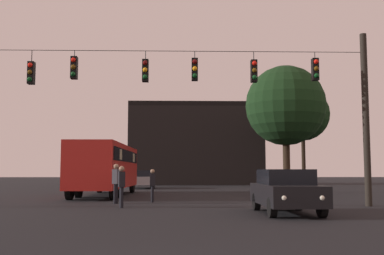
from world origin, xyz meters
TOP-DOWN VIEW (x-y plane):
  - ground_plane at (0.00, 24.50)m, footprint 168.00×168.00m
  - overhead_signal_span at (0.06, 13.22)m, footprint 17.26×0.44m
  - city_bus at (-3.83, 22.03)m, footprint 2.72×11.04m
  - car_near_right at (4.28, 9.97)m, footprint 1.84×4.36m
  - car_far_left at (-2.53, 33.78)m, footprint 2.26×4.48m
  - pedestrian_crossing_left at (-1.73, 12.66)m, footprint 0.32×0.41m
  - pedestrian_crossing_center at (-0.69, 15.98)m, footprint 0.27×0.38m
  - pedestrian_crossing_right at (-2.28, 15.09)m, footprint 0.33×0.41m
  - corner_building at (2.36, 47.05)m, footprint 14.38×9.48m
  - tree_left_silhouette at (7.84, 25.32)m, footprint 5.48×5.48m
  - tree_behind_building at (12.40, 38.06)m, footprint 5.12×5.12m

SIDE VIEW (x-z plane):
  - ground_plane at x=0.00m, z-range 0.00..0.00m
  - car_near_right at x=4.28m, z-range 0.04..1.56m
  - car_far_left at x=-2.53m, z-range 0.04..1.56m
  - pedestrian_crossing_center at x=-0.69m, z-range 0.09..1.65m
  - pedestrian_crossing_left at x=-1.73m, z-range 0.11..1.77m
  - pedestrian_crossing_right at x=-2.28m, z-range 0.13..1.92m
  - city_bus at x=-3.83m, z-range 0.37..3.37m
  - overhead_signal_span at x=0.06m, z-range 0.73..8.08m
  - corner_building at x=2.36m, z-range 0.00..8.82m
  - tree_left_silhouette at x=7.84m, z-range 1.58..10.27m
  - tree_behind_building at x=12.40m, z-range 2.16..11.64m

